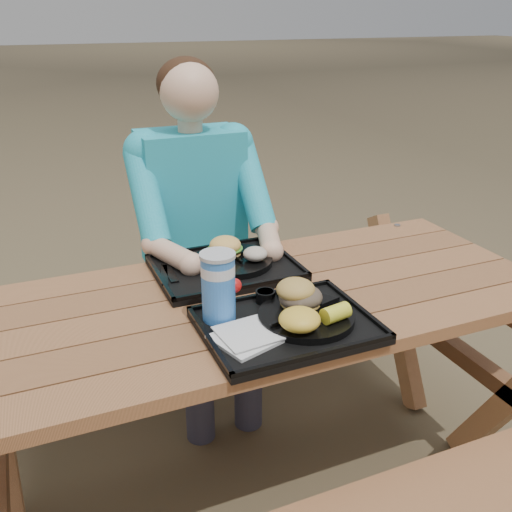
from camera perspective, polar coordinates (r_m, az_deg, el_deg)
name	(u,v)px	position (r m, az deg, el deg)	size (l,w,h in m)	color
ground	(256,485)	(2.16, 0.00, -21.97)	(60.00, 60.00, 0.00)	#999999
picnic_table	(256,398)	(1.91, 0.00, -14.04)	(1.80, 1.49, 0.75)	#999999
tray_near	(287,326)	(1.53, 3.09, -7.04)	(0.45, 0.35, 0.02)	black
tray_far	(225,269)	(1.86, -3.07, -1.30)	(0.45, 0.35, 0.02)	black
plate_near	(306,317)	(1.54, 5.04, -6.07)	(0.26, 0.26, 0.02)	black
plate_far	(233,261)	(1.87, -2.33, -0.48)	(0.26, 0.26, 0.02)	black
napkin_stack	(245,337)	(1.45, -1.06, -8.14)	(0.15, 0.15, 0.02)	silver
soda_cup	(218,288)	(1.51, -3.78, -3.25)	(0.09, 0.09, 0.18)	blue
condiment_bbq	(265,296)	(1.63, 0.94, -4.06)	(0.06, 0.06, 0.03)	#341005
condiment_mustard	(286,295)	(1.64, 2.98, -3.88)	(0.05, 0.05, 0.03)	yellow
sandwich	(301,286)	(1.55, 4.52, -2.98)	(0.11, 0.11, 0.12)	gold
mac_cheese	(300,319)	(1.45, 4.39, -6.34)	(0.11, 0.11, 0.05)	yellow
corn_cob	(336,313)	(1.50, 7.97, -5.68)	(0.08, 0.08, 0.04)	#FFF835
cutlery_far	(170,273)	(1.82, -8.59, -1.66)	(0.03, 0.15, 0.01)	black
burger	(225,241)	(1.88, -3.11, 1.48)	(0.11, 0.11, 0.10)	#F8BA57
baked_beans	(220,262)	(1.79, -3.60, -0.63)	(0.09, 0.09, 0.04)	#490F0E
potato_salad	(255,254)	(1.84, -0.07, 0.22)	(0.08, 0.08, 0.04)	beige
diner	(196,255)	(2.28, -6.03, 0.14)	(0.48, 0.84, 1.28)	teal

